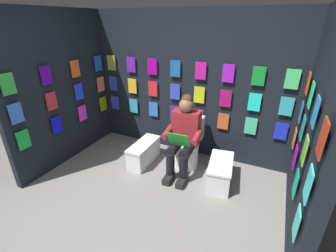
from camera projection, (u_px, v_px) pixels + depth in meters
The scene contains 8 objects.
ground_plane at pixel (120, 231), 2.61m from camera, with size 30.00×30.00×0.00m, color gray.
display_wall_back at pixel (189, 87), 3.79m from camera, with size 3.41×0.14×2.30m.
display_wall_left at pixel (315, 132), 2.28m from camera, with size 0.14×1.97×2.30m.
display_wall_right at pixel (61, 90), 3.61m from camera, with size 0.14×1.97×2.30m.
toilet at pixel (188, 145), 3.71m from camera, with size 0.41×0.56×0.77m.
person_reading at pixel (183, 136), 3.41m from camera, with size 0.54×0.70×1.19m.
comic_longbox_near at pixel (144, 153), 3.80m from camera, with size 0.27×0.69×0.35m.
comic_longbox_far at pixel (220, 172), 3.32m from camera, with size 0.40×0.69×0.35m.
Camera 1 is at (-1.30, 1.48, 2.14)m, focal length 25.17 mm.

